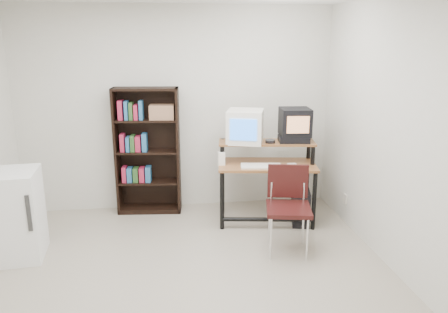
{
  "coord_description": "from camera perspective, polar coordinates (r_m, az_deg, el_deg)",
  "views": [
    {
      "loc": [
        -0.14,
        -3.59,
        2.2
      ],
      "look_at": [
        0.49,
        1.1,
        0.9
      ],
      "focal_mm": 35.0,
      "sensor_mm": 36.0,
      "label": 1
    }
  ],
  "objects": [
    {
      "name": "vcr",
      "position": [
        5.33,
        9.07,
        2.21
      ],
      "size": [
        0.39,
        0.31,
        0.08
      ],
      "primitive_type": "cube",
      "rotation": [
        0.0,
        0.0,
        -0.14
      ],
      "color": "black",
      "rests_on": "computer_desk"
    },
    {
      "name": "mini_fridge",
      "position": [
        4.95,
        -25.88,
        -6.91
      ],
      "size": [
        0.58,
        0.58,
        0.92
      ],
      "rotation": [
        0.0,
        0.0,
        0.08
      ],
      "color": "white",
      "rests_on": "floor"
    },
    {
      "name": "wall_outlet",
      "position": [
        5.54,
        15.56,
        -5.36
      ],
      "size": [
        0.02,
        0.08,
        0.12
      ],
      "primitive_type": "cube",
      "color": "beige",
      "rests_on": "right_wall"
    },
    {
      "name": "desk_speaker",
      "position": [
        5.18,
        -0.34,
        -0.34
      ],
      "size": [
        0.08,
        0.08,
        0.17
      ],
      "primitive_type": "cube",
      "rotation": [
        0.0,
        0.0,
        0.02
      ],
      "color": "white",
      "rests_on": "computer_desk"
    },
    {
      "name": "right_wall",
      "position": [
        4.28,
        22.6,
        1.96
      ],
      "size": [
        0.01,
        4.0,
        2.6
      ],
      "primitive_type": "cube",
      "color": "silver",
      "rests_on": "floor"
    },
    {
      "name": "floor",
      "position": [
        4.22,
        -4.79,
        -16.28
      ],
      "size": [
        4.0,
        4.0,
        0.01
      ],
      "primitive_type": "cube",
      "color": "#AFA591",
      "rests_on": "ground"
    },
    {
      "name": "back_wall",
      "position": [
        5.67,
        -6.17,
        6.07
      ],
      "size": [
        4.0,
        0.01,
        2.6
      ],
      "primitive_type": "cube",
      "color": "silver",
      "rests_on": "floor"
    },
    {
      "name": "school_chair",
      "position": [
        4.64,
        8.38,
        -5.58
      ],
      "size": [
        0.53,
        0.53,
        0.9
      ],
      "rotation": [
        0.0,
        0.0,
        -0.2
      ],
      "color": "black",
      "rests_on": "floor"
    },
    {
      "name": "front_wall",
      "position": [
        1.84,
        -2.26,
        -14.1
      ],
      "size": [
        4.0,
        0.01,
        2.6
      ],
      "primitive_type": "cube",
      "color": "silver",
      "rests_on": "floor"
    },
    {
      "name": "mousepad",
      "position": [
        5.24,
        8.93,
        -1.28
      ],
      "size": [
        0.27,
        0.25,
        0.01
      ],
      "primitive_type": "cube",
      "rotation": [
        0.0,
        0.0,
        -0.37
      ],
      "color": "black",
      "rests_on": "computer_desk"
    },
    {
      "name": "bookshelf",
      "position": [
        5.62,
        -9.93,
        0.99
      ],
      "size": [
        0.83,
        0.35,
        1.61
      ],
      "rotation": [
        0.0,
        0.0,
        -0.1
      ],
      "color": "black",
      "rests_on": "floor"
    },
    {
      "name": "cd_spindle",
      "position": [
        5.24,
        6.06,
        1.92
      ],
      "size": [
        0.13,
        0.13,
        0.05
      ],
      "primitive_type": "cylinder",
      "rotation": [
        0.0,
        0.0,
        0.07
      ],
      "color": "#26262B",
      "rests_on": "computer_desk"
    },
    {
      "name": "crt_tv",
      "position": [
        5.33,
        9.25,
        4.46
      ],
      "size": [
        0.38,
        0.38,
        0.33
      ],
      "rotation": [
        0.0,
        0.0,
        -0.08
      ],
      "color": "black",
      "rests_on": "vcr"
    },
    {
      "name": "keyboard",
      "position": [
        5.13,
        4.85,
        -1.33
      ],
      "size": [
        0.5,
        0.28,
        0.03
      ],
      "primitive_type": "cube",
      "rotation": [
        0.0,
        0.0,
        -0.15
      ],
      "color": "white",
      "rests_on": "computer_desk"
    },
    {
      "name": "computer_desk",
      "position": [
        5.3,
        5.61,
        -1.42
      ],
      "size": [
        1.23,
        0.74,
        0.98
      ],
      "rotation": [
        0.0,
        0.0,
        -0.14
      ],
      "color": "#945C30",
      "rests_on": "floor"
    },
    {
      "name": "mouse",
      "position": [
        5.23,
        8.85,
        -1.09
      ],
      "size": [
        0.1,
        0.07,
        0.03
      ],
      "primitive_type": "cube",
      "rotation": [
        0.0,
        0.0,
        0.05
      ],
      "color": "white",
      "rests_on": "mousepad"
    },
    {
      "name": "crt_monitor",
      "position": [
        5.26,
        2.78,
        3.96
      ],
      "size": [
        0.52,
        0.52,
        0.4
      ],
      "rotation": [
        0.0,
        0.0,
        -0.29
      ],
      "color": "white",
      "rests_on": "computer_desk"
    },
    {
      "name": "pc_tower",
      "position": [
        5.46,
        9.95,
        -6.31
      ],
      "size": [
        0.3,
        0.48,
        0.42
      ],
      "primitive_type": "cube",
      "rotation": [
        0.0,
        0.0,
        -0.23
      ],
      "color": "black",
      "rests_on": "floor"
    }
  ]
}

